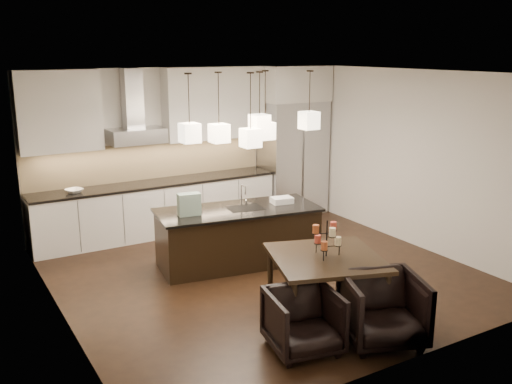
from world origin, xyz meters
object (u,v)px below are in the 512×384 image
dining_table (325,286)px  armchair_right (383,309)px  refrigerator (293,158)px  armchair_left (304,321)px  island_body (238,237)px

dining_table → armchair_right: armchair_right is taller
refrigerator → armchair_right: size_ratio=2.57×
dining_table → armchair_left: (-0.70, -0.55, -0.04)m
island_body → armchair_left: island_body is taller
island_body → dining_table: (0.07, -2.02, -0.03)m
island_body → armchair_right: bearing=-76.8°
island_body → armchair_left: size_ratio=3.12×
dining_table → armchair_left: bearing=-123.4°
armchair_left → armchair_right: (0.84, -0.28, 0.05)m
refrigerator → dining_table: (-2.14, -3.86, -0.70)m
refrigerator → armchair_left: 5.30m
refrigerator → island_body: refrigerator is taller
armchair_left → armchair_right: size_ratio=0.87×
refrigerator → dining_table: size_ratio=1.73×
armchair_right → dining_table: bearing=121.4°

